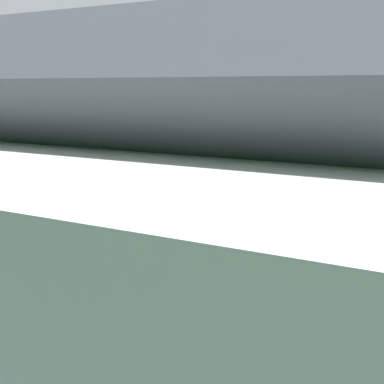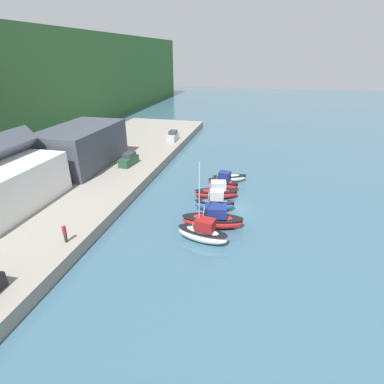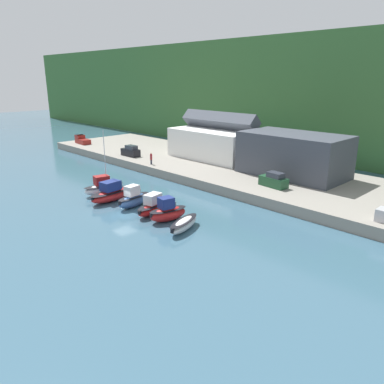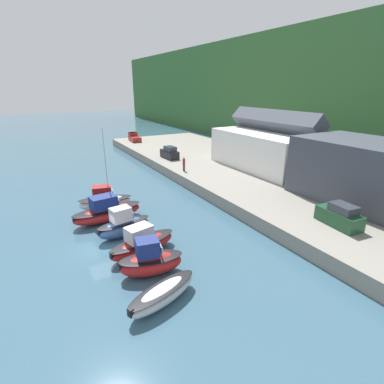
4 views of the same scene
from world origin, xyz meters
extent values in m
plane|color=#385B70|center=(0.00, 0.00, 0.00)|extent=(320.00, 320.00, 0.00)
cube|color=gray|center=(0.00, 25.18, 0.75)|extent=(97.92, 21.62, 1.50)
cube|color=#3D424C|center=(7.76, 27.34, 4.86)|extent=(16.36, 9.15, 6.72)
cube|color=slate|center=(7.76, 22.82, 4.86)|extent=(15.54, 0.10, 4.03)
ellipsoid|color=silver|center=(-8.60, 2.50, 0.80)|extent=(3.03, 6.16, 1.59)
ellipsoid|color=black|center=(-8.60, 2.50, 1.35)|extent=(3.13, 6.29, 0.12)
cube|color=maroon|center=(-8.65, 2.21, 2.24)|extent=(1.84, 2.30, 1.30)
cube|color=#8CA5B2|center=(-8.44, 3.37, 2.05)|extent=(1.34, 0.34, 0.65)
cylinder|color=silver|center=(-8.52, 2.94, 5.55)|extent=(0.10, 0.10, 7.91)
ellipsoid|color=red|center=(-5.31, 1.93, 0.79)|extent=(3.29, 7.61, 1.58)
ellipsoid|color=black|center=(-5.31, 1.93, 1.34)|extent=(3.40, 7.77, 0.12)
cube|color=navy|center=(-5.26, 1.56, 2.23)|extent=(2.09, 2.78, 1.30)
cube|color=#8CA5B2|center=(-5.44, 2.99, 2.03)|extent=(1.60, 0.30, 0.65)
cube|color=black|center=(-4.86, -1.54, 1.11)|extent=(0.39, 0.32, 0.56)
ellipsoid|color=#33568E|center=(-1.03, 2.41, 0.84)|extent=(2.48, 5.39, 1.68)
ellipsoid|color=black|center=(-1.03, 2.41, 1.43)|extent=(2.56, 5.50, 0.12)
cube|color=silver|center=(-0.99, 2.16, 2.34)|extent=(1.54, 1.99, 1.32)
cube|color=#8CA5B2|center=(-1.15, 3.20, 2.14)|extent=(1.16, 0.27, 0.66)
cube|color=black|center=(-0.65, -0.02, 1.17)|extent=(0.40, 0.33, 0.56)
ellipsoid|color=red|center=(2.86, 2.85, 0.70)|extent=(3.29, 6.47, 1.40)
ellipsoid|color=black|center=(2.86, 2.85, 1.19)|extent=(3.40, 6.60, 0.12)
cube|color=silver|center=(2.93, 2.55, 2.03)|extent=(1.89, 2.44, 1.25)
cube|color=#8CA5B2|center=(2.64, 3.74, 1.84)|extent=(1.28, 0.40, 0.63)
cube|color=black|center=(3.54, -0.01, 0.98)|extent=(0.42, 0.36, 0.56)
ellipsoid|color=red|center=(6.08, 2.32, 0.84)|extent=(2.80, 5.04, 1.68)
ellipsoid|color=black|center=(6.08, 2.32, 1.43)|extent=(2.90, 5.15, 0.12)
cube|color=navy|center=(6.03, 2.09, 2.35)|extent=(1.75, 1.91, 1.32)
cube|color=#8CA5B2|center=(6.22, 3.05, 2.15)|extent=(1.32, 0.34, 0.66)
cube|color=black|center=(5.66, 0.10, 1.18)|extent=(0.41, 0.34, 0.56)
ellipsoid|color=silver|center=(9.49, 1.74, 0.64)|extent=(3.26, 5.72, 1.27)
ellipsoid|color=black|center=(9.49, 1.74, 1.08)|extent=(3.36, 5.85, 0.12)
cube|color=black|center=(10.35, -0.73, 0.89)|extent=(0.43, 0.38, 0.56)
cube|color=#B7B7BC|center=(27.04, 16.84, 2.20)|extent=(4.24, 1.90, 1.40)
cube|color=#333842|center=(27.36, 16.85, 3.28)|extent=(2.35, 1.59, 0.76)
cube|color=#1E4C2D|center=(9.42, 19.59, 2.20)|extent=(4.37, 2.24, 1.40)
cube|color=#333842|center=(9.73, 19.56, 3.28)|extent=(2.46, 1.77, 0.76)
cylinder|color=#232838|center=(-14.30, 15.94, 1.92)|extent=(0.32, 0.32, 0.85)
cylinder|color=maroon|center=(-14.30, 15.94, 2.87)|extent=(0.40, 0.40, 1.05)
sphere|color=tan|center=(-14.30, 15.94, 3.52)|extent=(0.24, 0.24, 0.24)
camera|label=1|loc=(-19.21, 39.98, 8.53)|focal=50.00mm
camera|label=2|loc=(-36.77, -3.10, 19.55)|focal=28.00mm
camera|label=3|loc=(38.45, -25.25, 16.72)|focal=35.00mm
camera|label=4|loc=(24.80, -4.62, 13.69)|focal=28.00mm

